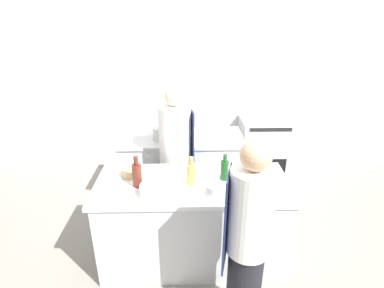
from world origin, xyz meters
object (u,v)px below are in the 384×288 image
stockpot (163,133)px  bottle_wine (137,175)px  bowl_mixing_large (272,189)px  bowl_ceramic_blue (132,172)px  bottle_olive_oil (191,173)px  bowl_prep_small (155,189)px  bowl_wooden_salad (216,189)px  bottle_vinegar (225,170)px  chef_at_prep_near (247,241)px  chef_at_stove (176,158)px  cup (235,184)px  oven_range (263,148)px

stockpot → bottle_wine: bearing=-98.1°
bowl_mixing_large → bowl_ceramic_blue: bowl_ceramic_blue is taller
bottle_olive_oil → bowl_prep_small: bearing=-153.2°
bottle_olive_oil → bowl_wooden_salad: (0.21, -0.16, -0.07)m
bowl_prep_small → stockpot: size_ratio=1.03×
bottle_vinegar → stockpot: bottle_vinegar is taller
chef_at_prep_near → stockpot: chef_at_prep_near is taller
chef_at_stove → bottle_olive_oil: (0.17, -0.72, 0.19)m
chef_at_prep_near → bottle_olive_oil: chef_at_prep_near is taller
chef_at_prep_near → bottle_wine: 1.15m
stockpot → cup: bearing=-58.5°
bottle_wine → bowl_wooden_salad: bearing=-10.8°
bottle_vinegar → bottle_wine: bottle_wine is taller
bowl_mixing_large → stockpot: stockpot is taller
chef_at_stove → bottle_olive_oil: 0.76m
bowl_prep_small → bowl_wooden_salad: bowl_prep_small is taller
bottle_wine → bowl_mixing_large: (1.23, -0.13, -0.09)m
stockpot → chef_at_stove: bearing=-66.0°
bowl_mixing_large → bowl_prep_small: (-1.06, -0.01, 0.01)m
oven_range → bowl_ceramic_blue: bearing=-137.4°
chef_at_stove → cup: chef_at_stove is taller
bottle_vinegar → bottle_wine: bearing=-172.8°
bottle_vinegar → chef_at_prep_near: bearing=-84.1°
bottle_wine → bowl_ceramic_blue: bottle_wine is taller
bottle_wine → bowl_prep_small: bearing=-38.3°
bowl_prep_small → stockpot: (-0.01, 1.27, 0.04)m
bowl_mixing_large → bowl_ceramic_blue: size_ratio=0.80×
bottle_olive_oil → bowl_prep_small: 0.37m
chef_at_prep_near → stockpot: 1.97m
bottle_olive_oil → bowl_wooden_salad: bearing=-37.5°
oven_range → chef_at_stove: 1.75m
oven_range → bottle_vinegar: size_ratio=3.46×
bowl_wooden_salad → cup: (0.18, 0.07, 0.00)m
chef_at_prep_near → bowl_ceramic_blue: 1.34m
oven_range → bowl_mixing_large: bearing=-102.7°
stockpot → oven_range: bearing=24.5°
chef_at_prep_near → bowl_wooden_salad: chef_at_prep_near is taller
bottle_vinegar → cup: 0.20m
bowl_ceramic_blue → bowl_wooden_salad: size_ratio=1.16×
oven_range → stockpot: (-1.51, -0.69, 0.54)m
bowl_ceramic_blue → bottle_olive_oil: bearing=-17.1°
cup → stockpot: (-0.74, 1.21, 0.04)m
cup → bottle_wine: bearing=175.7°
chef_at_stove → bottle_wine: size_ratio=5.51×
bottle_olive_oil → bottle_wine: (-0.50, -0.03, 0.01)m
bottle_wine → bowl_ceramic_blue: 0.24m
chef_at_prep_near → chef_at_stove: size_ratio=0.99×
bottle_olive_oil → bowl_ceramic_blue: bearing=162.9°
bottle_wine → cup: (0.90, -0.07, -0.07)m
bowl_wooden_salad → chef_at_prep_near: bearing=-71.1°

